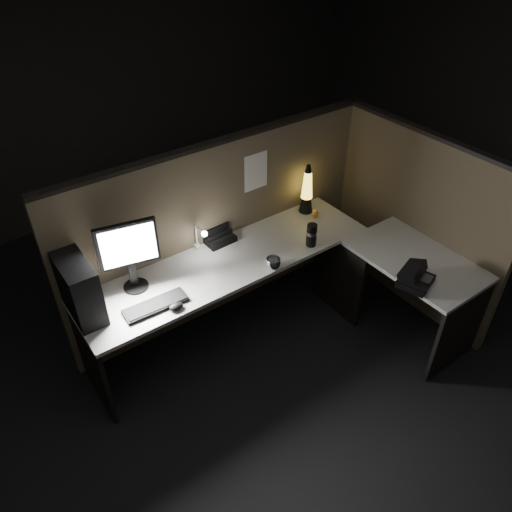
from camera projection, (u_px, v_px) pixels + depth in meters
floor at (291, 368)px, 3.82m from camera, size 6.00×6.00×0.00m
room_shell at (304, 181)px, 2.84m from camera, size 6.00×6.00×6.00m
partition_back at (222, 231)px, 3.97m from camera, size 2.66×0.06×1.50m
partition_right at (414, 224)px, 4.05m from camera, size 0.06×1.66×1.50m
desk at (292, 284)px, 3.72m from camera, size 2.60×1.60×0.73m
pc_tower at (79, 289)px, 3.13m from camera, size 0.18×0.39×0.41m
monitor at (128, 250)px, 3.28m from camera, size 0.40×0.17×0.52m
keyboard at (156, 305)px, 3.30m from camera, size 0.43×0.16×0.02m
mouse at (176, 306)px, 3.28m from camera, size 0.10×0.07×0.04m
clip_lamp at (200, 237)px, 3.71m from camera, size 0.04×0.17×0.22m
organizer at (217, 236)px, 3.88m from camera, size 0.24×0.21×0.17m
lava_lamp at (307, 193)px, 4.13m from camera, size 0.12×0.12×0.43m
travel_mug at (312, 235)px, 3.80m from camera, size 0.08×0.08×0.19m
steel_mug at (273, 263)px, 3.60m from camera, size 0.13×0.13×0.09m
figurine at (315, 212)px, 4.14m from camera, size 0.05×0.05×0.05m
pinned_paper at (256, 172)px, 3.81m from camera, size 0.21×0.00×0.30m
desk_phone at (414, 277)px, 3.46m from camera, size 0.29×0.28×0.14m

